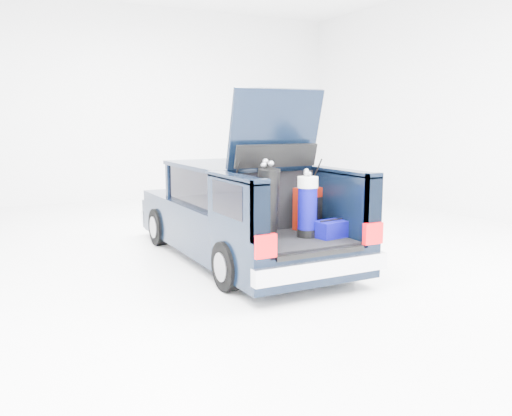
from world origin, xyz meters
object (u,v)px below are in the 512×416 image
car (238,214)px  blue_golf_bag (307,206)px  red_suitcase (308,209)px  blue_duffel (332,229)px  black_golf_bag (267,204)px

car → blue_golf_bag: (0.23, -1.58, 0.32)m
red_suitcase → blue_golf_bag: blue_golf_bag is taller
blue_duffel → red_suitcase: bearing=82.2°
car → blue_golf_bag: bearing=-81.6°
red_suitcase → blue_duffel: red_suitcase is taller
car → red_suitcase: size_ratio=7.69×
red_suitcase → black_golf_bag: (-0.79, -0.29, 0.16)m
blue_duffel → blue_golf_bag: bearing=141.0°
car → black_golf_bag: size_ratio=4.66×
red_suitcase → blue_duffel: (0.00, -0.55, -0.18)m
car → blue_duffel: (0.50, -1.74, 0.03)m
red_suitcase → blue_duffel: size_ratio=1.28×
car → red_suitcase: bearing=-67.3°
car → blue_duffel: bearing=-74.0°
black_golf_bag → car: bearing=78.0°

